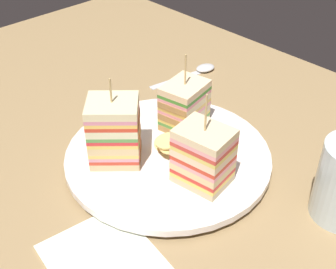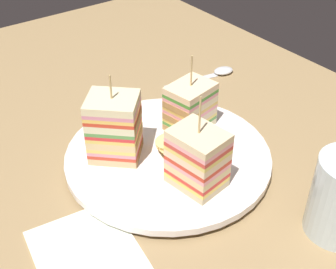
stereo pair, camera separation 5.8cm
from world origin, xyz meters
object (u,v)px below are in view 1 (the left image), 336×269
object	(u,v)px
plate	(168,157)
sandwich_wedge_2	(203,156)
chip_pile	(174,141)
spoon	(198,71)
napkin	(107,264)
sandwich_wedge_1	(114,131)
sandwich_wedge_0	(184,105)

from	to	relation	value
plate	sandwich_wedge_2	distance (cm)	8.12
plate	chip_pile	size ratio (longest dim) A/B	3.79
plate	chip_pile	distance (cm)	2.26
sandwich_wedge_2	spoon	distance (cm)	30.85
sandwich_wedge_2	napkin	world-z (taller)	sandwich_wedge_2
sandwich_wedge_2	plate	bearing A→B (deg)	-15.08
sandwich_wedge_1	sandwich_wedge_2	world-z (taller)	sandwich_wedge_2
spoon	napkin	bearing A→B (deg)	-139.80
spoon	napkin	world-z (taller)	spoon
chip_pile	spoon	size ratio (longest dim) A/B	0.53
plate	napkin	xyz separation A→B (cm)	(-7.60, 16.15, -0.82)
sandwich_wedge_1	chip_pile	distance (cm)	8.46
chip_pile	sandwich_wedge_0	bearing A→B (deg)	-58.70
sandwich_wedge_2	napkin	bearing A→B (deg)	84.32
plate	napkin	world-z (taller)	plate
plate	sandwich_wedge_2	xyz separation A→B (cm)	(-6.73, 0.73, 4.48)
sandwich_wedge_0	spoon	bearing A→B (deg)	-154.41
plate	sandwich_wedge_2	size ratio (longest dim) A/B	2.21
sandwich_wedge_1	spoon	size ratio (longest dim) A/B	0.87
chip_pile	napkin	bearing A→B (deg)	113.94
plate	spoon	size ratio (longest dim) A/B	2.01
sandwich_wedge_0	napkin	world-z (taller)	sandwich_wedge_0
sandwich_wedge_2	chip_pile	world-z (taller)	sandwich_wedge_2
sandwich_wedge_0	sandwich_wedge_1	xyz separation A→B (cm)	(0.81, 11.63, 0.95)
plate	sandwich_wedge_0	xyz separation A→B (cm)	(3.03, -6.05, 4.04)
napkin	sandwich_wedge_2	bearing A→B (deg)	-86.77
sandwich_wedge_0	sandwich_wedge_1	size ratio (longest dim) A/B	0.94
sandwich_wedge_0	chip_pile	bearing A→B (deg)	20.15
spoon	napkin	size ratio (longest dim) A/B	1.00
sandwich_wedge_1	napkin	bearing A→B (deg)	-89.40
sandwich_wedge_0	napkin	distance (cm)	25.09
sandwich_wedge_1	napkin	distance (cm)	16.62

